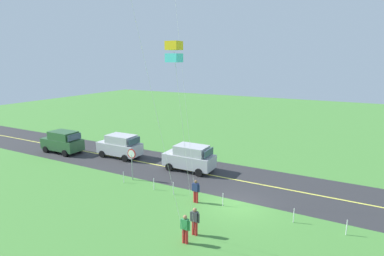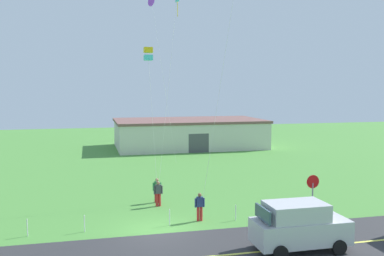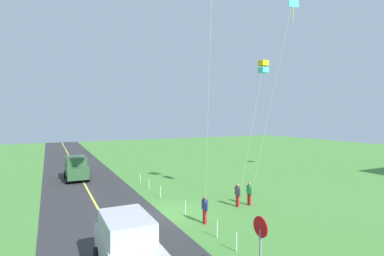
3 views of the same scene
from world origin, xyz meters
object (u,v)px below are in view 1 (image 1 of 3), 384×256
Objects in this scene: person_child_watcher at (185,228)px; car_parked_east_far at (63,142)px; person_adult_near at (195,220)px; car_suv_foreground at (190,158)px; car_parked_east_near at (120,146)px; kite_red_low at (174,53)px; person_adult_companion at (196,190)px; stop_sign at (132,158)px.

car_parked_east_far is at bearing -132.95° from person_child_watcher.
person_child_watcher is at bearing -149.12° from person_adult_near.
car_suv_foreground reaches higher than person_child_watcher.
car_suv_foreground and car_parked_east_near have the same top height.
person_adult_companion is at bearing -71.01° from kite_red_low.
car_parked_east_near is (-6.27, -1.60, 0.00)m from car_parked_east_far.
person_adult_companion is at bearing 154.33° from car_parked_east_near.
person_adult_companion is 1.00× the size of person_child_watcher.
car_suv_foreground is 0.43× the size of kite_red_low.
person_adult_companion is at bearing 169.35° from stop_sign.
kite_red_low is (-0.23, 2.32, 8.83)m from person_adult_near.
stop_sign is at bearing 95.07° from person_adult_near.
stop_sign reaches higher than car_suv_foreground.
kite_red_low is (-8.34, 7.04, 7.89)m from stop_sign.
person_child_watcher is (-12.90, 9.85, -0.29)m from car_parked_east_near.
car_parked_east_far is 20.87m from person_child_watcher.
car_suv_foreground is at bearing 154.37° from person_adult_companion.
car_parked_east_near is at bearing -0.66° from car_suv_foreground.
kite_red_low reaches higher than person_adult_companion.
person_adult_near is (-19.24, 7.32, -0.29)m from car_parked_east_far.
car_suv_foreground is at bearing 65.50° from person_adult_near.
person_adult_near is (-12.97, 8.92, -0.29)m from car_parked_east_near.
person_child_watcher is 8.94m from kite_red_low.
person_adult_near is at bearing -31.19° from person_adult_companion.
stop_sign reaches higher than person_child_watcher.
kite_red_low reaches higher than person_child_watcher.
kite_red_low is at bearing 139.81° from stop_sign.
person_adult_near is at bearing 145.50° from car_parked_east_near.
car_parked_east_near is 6.45m from stop_sign.
car_suv_foreground is at bearing 179.34° from car_parked_east_near.
kite_red_low is at bearing -7.29° from person_child_watcher.
kite_red_low reaches higher than stop_sign.
car_parked_east_far reaches higher than person_adult_near.
car_parked_east_near is at bearing 90.82° from person_adult_near.
stop_sign is 0.25× the size of kite_red_low.
stop_sign is (2.98, 4.10, 0.65)m from car_suv_foreground.
stop_sign is (-11.13, 2.59, 0.65)m from car_parked_east_far.
car_suv_foreground is 2.75× the size of person_adult_near.
stop_sign is 1.60× the size of person_child_watcher.
car_suv_foreground is 15.03m from kite_red_low.
kite_red_low is at bearing 115.70° from car_suv_foreground.
car_parked_east_near is 12.42m from person_adult_companion.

